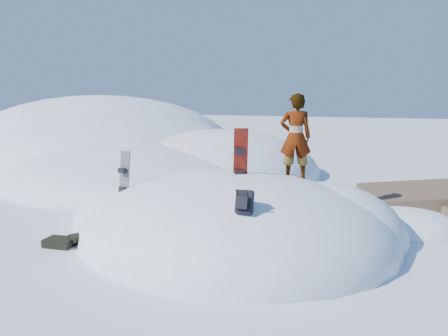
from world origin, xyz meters
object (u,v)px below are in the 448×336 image
at_px(snowboard_red, 240,165).
at_px(person, 295,137).
at_px(snowboard_dark, 124,182).
at_px(backpack, 244,202).

bearing_deg(snowboard_red, person, 13.52).
bearing_deg(snowboard_red, snowboard_dark, 162.59).
height_order(snowboard_dark, backpack, snowboard_dark).
relative_size(snowboard_red, person, 0.84).
xyz_separation_m(snowboard_dark, person, (3.57, 1.38, 1.03)).
distance_m(backpack, person, 2.74).
relative_size(snowboard_red, backpack, 3.39).
height_order(snowboard_red, person, person).
relative_size(snowboard_dark, person, 0.76).
relative_size(snowboard_red, snowboard_dark, 1.11).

